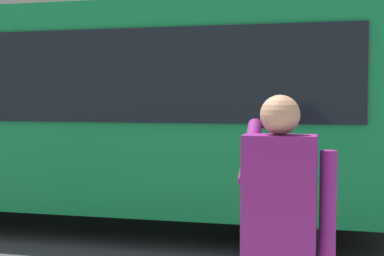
% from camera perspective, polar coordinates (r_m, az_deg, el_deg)
% --- Properties ---
extents(ground_plane, '(60.00, 60.00, 0.00)m').
position_cam_1_polar(ground_plane, '(7.64, 13.39, -10.89)').
color(ground_plane, '#38383A').
extents(red_bus, '(9.05, 2.54, 3.08)m').
position_cam_1_polar(red_bus, '(8.10, -11.07, 1.96)').
color(red_bus, '#0F7238').
rests_on(red_bus, ground_plane).
extents(pedestrian_photographer, '(0.53, 0.52, 1.70)m').
position_cam_1_polar(pedestrian_photographer, '(3.12, 9.11, -9.69)').
color(pedestrian_photographer, '#2D2D33').
rests_on(pedestrian_photographer, sidewalk_curb).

